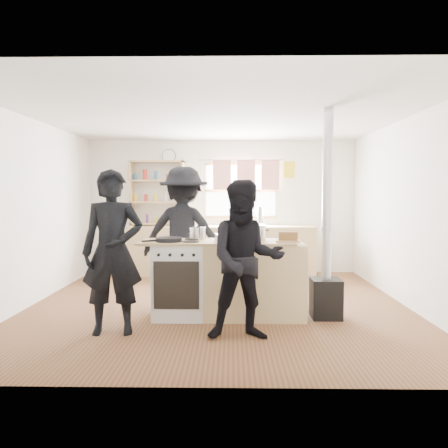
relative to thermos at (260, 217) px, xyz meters
The scene contains 14 objects.
ground 2.56m from the thermos, 107.51° to the right, with size 5.00×5.00×0.01m, color brown.
back_counter 0.93m from the thermos, behind, with size 3.40×0.55×0.90m, color tan.
shelving_unit 1.96m from the thermos, behind, with size 1.00×0.28×1.20m.
thermos is the anchor object (origin of this frame).
cooking_island 2.89m from the thermos, 101.35° to the right, with size 1.97×0.64×0.93m.
skillet_greens 3.16m from the thermos, 113.53° to the right, with size 0.43×0.43×0.05m.
roast_tray 2.81m from the thermos, 100.72° to the right, with size 0.41×0.32×0.08m.
stockpot_stove 2.76m from the thermos, 109.97° to the right, with size 0.20×0.20×0.17m.
stockpot_counter 2.77m from the thermos, 95.18° to the right, with size 0.29×0.29×0.22m.
bread_board 2.90m from the thermos, 87.26° to the right, with size 0.29×0.22×0.12m.
flue_heater 2.88m from the thermos, 77.55° to the right, with size 0.35×0.35×2.50m.
person_near_left 3.85m from the thermos, 117.61° to the right, with size 0.64×0.42×1.75m, color black.
person_near_right 3.60m from the thermos, 95.99° to the right, with size 0.80×0.62×1.64m, color black.
person_far 2.21m from the thermos, 123.02° to the right, with size 1.21×0.69×1.87m, color black.
Camera 1 is at (0.18, -5.77, 1.50)m, focal length 35.00 mm.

